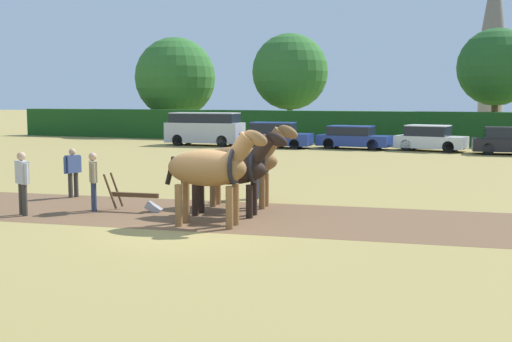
{
  "coord_description": "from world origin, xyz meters",
  "views": [
    {
      "loc": [
        6.81,
        -13.5,
        3.1
      ],
      "look_at": [
        0.42,
        2.81,
        1.1
      ],
      "focal_mm": 45.0,
      "sensor_mm": 36.0,
      "label": 1
    }
  ],
  "objects": [
    {
      "name": "tree_center_left",
      "position": [
        5.96,
        33.65,
        5.18
      ],
      "size": [
        5.27,
        5.27,
        7.83
      ],
      "color": "#4C3823",
      "rests_on": "ground"
    },
    {
      "name": "church_spire",
      "position": [
        4.77,
        70.47,
        10.87
      ],
      "size": [
        3.2,
        3.2,
        20.77
      ],
      "color": "gray",
      "rests_on": "ground"
    },
    {
      "name": "farmer_onlooker_left",
      "position": [
        -5.05,
        -0.14,
        0.98
      ],
      "size": [
        0.61,
        0.41,
        1.69
      ],
      "rotation": [
        0.0,
        0.0,
        1.08
      ],
      "color": "#38332D",
      "rests_on": "ground"
    },
    {
      "name": "plow",
      "position": [
        -2.52,
        1.5,
        0.32
      ],
      "size": [
        1.66,
        0.53,
        1.13
      ],
      "rotation": [
        0.0,
        0.0,
        0.12
      ],
      "color": "#4C331E",
      "rests_on": "ground"
    },
    {
      "name": "parked_van",
      "position": [
        -11.63,
        24.37,
        1.11
      ],
      "size": [
        5.08,
        2.22,
        2.15
      ],
      "rotation": [
        0.0,
        0.0,
        0.06
      ],
      "color": "#BCBCC1",
      "rests_on": "ground"
    },
    {
      "name": "draft_horse_lead_right",
      "position": [
        0.05,
        1.82,
        1.24
      ],
      "size": [
        2.97,
        1.13,
        2.31
      ],
      "rotation": [
        0.0,
        0.0,
        0.12
      ],
      "color": "black",
      "rests_on": "ground"
    },
    {
      "name": "parked_car_center_left",
      "position": [
        -1.92,
        25.08,
        0.69
      ],
      "size": [
        4.52,
        2.07,
        1.41
      ],
      "rotation": [
        0.0,
        0.0,
        -0.07
      ],
      "color": "navy",
      "rests_on": "ground"
    },
    {
      "name": "plowed_furrow_strip",
      "position": [
        -4.28,
        1.29,
        0.0
      ],
      "size": [
        28.57,
        7.82,
        0.01
      ],
      "primitive_type": "cube",
      "rotation": [
        0.0,
        0.0,
        0.12
      ],
      "color": "brown",
      "rests_on": "ground"
    },
    {
      "name": "tree_left",
      "position": [
        -9.14,
        34.5,
        5.12
      ],
      "size": [
        5.94,
        5.94,
        8.1
      ],
      "color": "#4C3823",
      "rests_on": "ground"
    },
    {
      "name": "farmer_beside_team",
      "position": [
        -0.32,
        4.77,
        0.96
      ],
      "size": [
        0.28,
        0.66,
        1.66
      ],
      "rotation": [
        0.0,
        0.0,
        0.17
      ],
      "color": "#28334C",
      "rests_on": "ground"
    },
    {
      "name": "hedgerow",
      "position": [
        0.0,
        29.93,
        1.1
      ],
      "size": [
        60.8,
        1.34,
        2.2
      ],
      "primitive_type": "cube",
      "color": "#194719",
      "rests_on": "ground"
    },
    {
      "name": "tree_far_left",
      "position": [
        -19.12,
        34.26,
        4.76
      ],
      "size": [
        6.69,
        6.69,
        8.11
      ],
      "color": "#4C3823",
      "rests_on": "ground"
    },
    {
      "name": "ground_plane",
      "position": [
        0.0,
        0.0,
        0.0
      ],
      "size": [
        240.0,
        240.0,
        0.0
      ],
      "primitive_type": "plane",
      "color": "#998447"
    },
    {
      "name": "parked_car_left",
      "position": [
        -6.67,
        24.23,
        0.76
      ],
      "size": [
        4.48,
        2.03,
        1.59
      ],
      "rotation": [
        0.0,
        0.0,
        0.06
      ],
      "color": "navy",
      "rests_on": "ground"
    },
    {
      "name": "parked_car_center",
      "position": [
        2.63,
        25.16,
        0.73
      ],
      "size": [
        4.22,
        2.44,
        1.52
      ],
      "rotation": [
        0.0,
        0.0,
        -0.18
      ],
      "color": "silver",
      "rests_on": "ground"
    },
    {
      "name": "farmer_onlooker_right",
      "position": [
        -5.77,
        2.92,
        0.88
      ],
      "size": [
        0.34,
        0.6,
        1.54
      ],
      "rotation": [
        0.0,
        0.0,
        -0.33
      ],
      "color": "#38332D",
      "rests_on": "ground"
    },
    {
      "name": "farmer_at_plow",
      "position": [
        -3.7,
        1.1,
        0.93
      ],
      "size": [
        0.45,
        0.54,
        1.61
      ],
      "rotation": [
        0.0,
        0.0,
        0.66
      ],
      "color": "#28334C",
      "rests_on": "ground"
    },
    {
      "name": "draft_horse_trail_left",
      "position": [
        -0.13,
        3.25,
        1.33
      ],
      "size": [
        2.95,
        1.11,
        2.43
      ],
      "rotation": [
        0.0,
        0.0,
        0.12
      ],
      "color": "brown",
      "rests_on": "ground"
    },
    {
      "name": "draft_horse_lead_left",
      "position": [
        0.21,
        0.39,
        1.41
      ],
      "size": [
        2.65,
        1.17,
        2.43
      ],
      "rotation": [
        0.0,
        0.0,
        0.12
      ],
      "color": "brown",
      "rests_on": "ground"
    },
    {
      "name": "parked_car_center_right",
      "position": [
        7.06,
        24.39,
        0.73
      ],
      "size": [
        4.36,
        2.19,
        1.51
      ],
      "rotation": [
        0.0,
        0.0,
        0.1
      ],
      "color": "black",
      "rests_on": "ground"
    }
  ]
}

